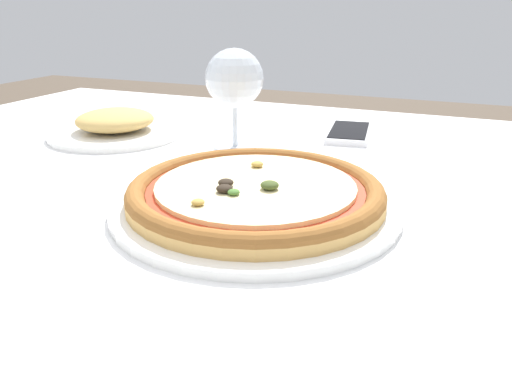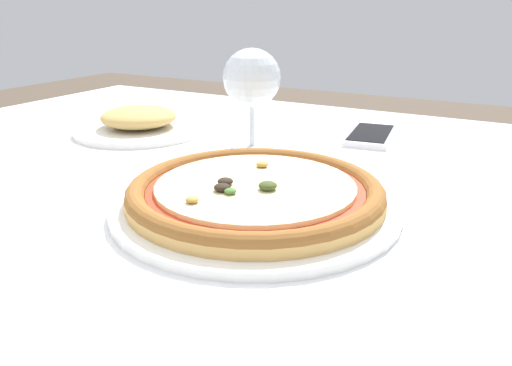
# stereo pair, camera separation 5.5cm
# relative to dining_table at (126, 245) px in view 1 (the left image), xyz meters

# --- Properties ---
(dining_table) EXTENTS (1.17, 1.20, 0.74)m
(dining_table) POSITION_rel_dining_table_xyz_m (0.00, 0.00, 0.00)
(dining_table) COLOR #997047
(dining_table) RESTS_ON ground_plane
(pizza_plate) EXTENTS (0.32, 0.32, 0.04)m
(pizza_plate) POSITION_rel_dining_table_xyz_m (0.19, 0.00, 0.10)
(pizza_plate) COLOR white
(pizza_plate) RESTS_ON dining_table
(wine_glass_far_left) EXTENTS (0.09, 0.09, 0.16)m
(wine_glass_far_left) POSITION_rel_dining_table_xyz_m (0.06, 0.22, 0.19)
(wine_glass_far_left) COLOR silver
(wine_glass_far_left) RESTS_ON dining_table
(cell_phone) EXTENTS (0.09, 0.15, 0.01)m
(cell_phone) POSITION_rel_dining_table_xyz_m (0.21, 0.37, 0.09)
(cell_phone) COLOR white
(cell_phone) RESTS_ON dining_table
(side_plate) EXTENTS (0.23, 0.23, 0.05)m
(side_plate) POSITION_rel_dining_table_xyz_m (-0.16, 0.21, 0.10)
(side_plate) COLOR white
(side_plate) RESTS_ON dining_table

